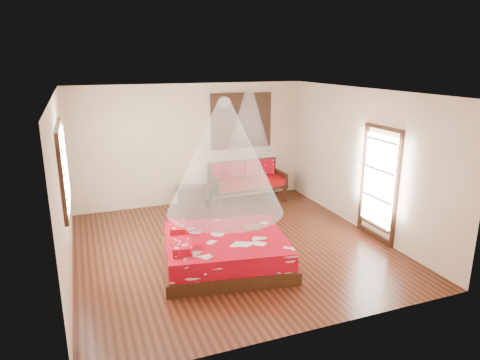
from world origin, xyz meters
name	(u,v)px	position (x,y,z in m)	size (l,w,h in m)	color
room	(231,173)	(0.00, 0.00, 1.40)	(5.54, 5.54, 2.84)	#33130B
bed	(225,251)	(-0.35, -0.64, 0.25)	(2.32, 2.16, 0.64)	black
daybed	(246,180)	(1.24, 2.38, 0.52)	(1.78, 0.79, 0.94)	black
storage_chest	(192,196)	(-0.10, 2.45, 0.24)	(0.80, 0.69, 0.47)	black
shutter_panel	(242,121)	(1.24, 2.72, 1.90)	(1.52, 0.06, 1.32)	black
window_left	(63,167)	(-2.71, 0.20, 1.70)	(0.10, 1.74, 1.34)	black
glazed_door	(379,184)	(2.72, -0.60, 1.07)	(0.08, 1.02, 2.16)	black
wine_tray	(253,224)	(0.24, -0.44, 0.56)	(0.29, 0.29, 0.23)	brown
mosquito_net_main	(225,157)	(-0.33, -0.64, 1.85)	(1.88, 1.88, 1.80)	white
mosquito_net_daybed	(249,119)	(1.24, 2.25, 2.00)	(1.01, 1.01, 1.50)	white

